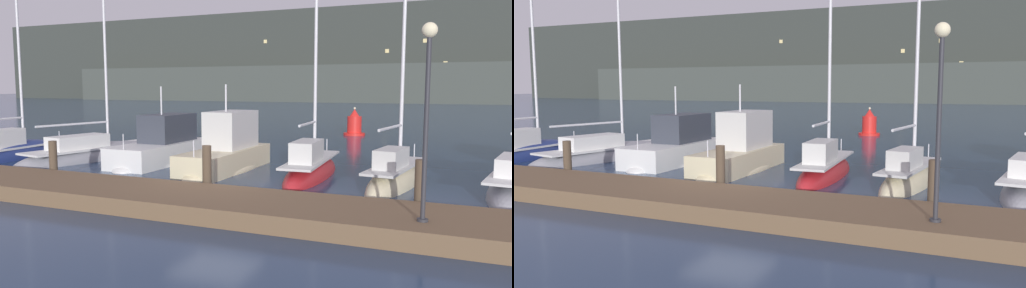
# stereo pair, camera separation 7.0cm
# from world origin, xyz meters

# --- Properties ---
(ground_plane) EXTENTS (400.00, 400.00, 0.00)m
(ground_plane) POSITION_xyz_m (0.00, 0.00, 0.00)
(ground_plane) COLOR navy
(dock) EXTENTS (32.21, 2.80, 0.45)m
(dock) POSITION_xyz_m (0.00, -2.17, 0.23)
(dock) COLOR brown
(dock) RESTS_ON ground
(mooring_pile_1) EXTENTS (0.28, 0.28, 1.42)m
(mooring_pile_1) POSITION_xyz_m (-6.19, -0.52, 0.71)
(mooring_pile_1) COLOR #4C3D2D
(mooring_pile_1) RESTS_ON ground
(mooring_pile_2) EXTENTS (0.28, 0.28, 1.55)m
(mooring_pile_2) POSITION_xyz_m (0.00, -0.52, 0.78)
(mooring_pile_2) COLOR #4C3D2D
(mooring_pile_2) RESTS_ON ground
(mooring_pile_3) EXTENTS (0.28, 0.28, 1.48)m
(mooring_pile_3) POSITION_xyz_m (6.19, -0.52, 0.74)
(mooring_pile_3) COLOR #4C3D2D
(mooring_pile_3) RESTS_ON ground
(sailboat_berth_1) EXTENTS (1.75, 6.29, 8.80)m
(sailboat_berth_1) POSITION_xyz_m (-12.09, 2.92, 0.13)
(sailboat_berth_1) COLOR navy
(sailboat_berth_1) RESTS_ON ground
(sailboat_berth_2) EXTENTS (3.35, 8.51, 10.80)m
(sailboat_berth_2) POSITION_xyz_m (-8.62, 4.40, 0.11)
(sailboat_berth_2) COLOR gray
(sailboat_berth_2) RESTS_ON ground
(motorboat_berth_3) EXTENTS (2.14, 6.07, 3.81)m
(motorboat_berth_3) POSITION_xyz_m (-5.10, 4.61, 0.43)
(motorboat_berth_3) COLOR white
(motorboat_berth_3) RESTS_ON ground
(motorboat_berth_4) EXTENTS (1.96, 5.77, 3.88)m
(motorboat_berth_4) POSITION_xyz_m (-1.65, 4.05, 0.49)
(motorboat_berth_4) COLOR beige
(motorboat_berth_4) RESTS_ON ground
(sailboat_berth_5) EXTENTS (1.79, 6.19, 9.68)m
(sailboat_berth_5) POSITION_xyz_m (1.91, 3.96, 0.17)
(sailboat_berth_5) COLOR red
(sailboat_berth_5) RESTS_ON ground
(sailboat_berth_6) EXTENTS (1.91, 5.54, 9.22)m
(sailboat_berth_6) POSITION_xyz_m (5.06, 3.41, 0.15)
(sailboat_berth_6) COLOR beige
(sailboat_berth_6) RESTS_ON ground
(channel_buoy) EXTENTS (1.45, 1.45, 1.93)m
(channel_buoy) POSITION_xyz_m (-0.09, 20.45, 0.71)
(channel_buoy) COLOR red
(channel_buoy) RESTS_ON ground
(dock_lamppost) EXTENTS (0.32, 0.32, 4.18)m
(dock_lamppost) POSITION_xyz_m (6.46, -2.69, 3.23)
(dock_lamppost) COLOR #2D2D33
(dock_lamppost) RESTS_ON dock
(hillside_backdrop) EXTENTS (240.00, 23.00, 21.03)m
(hillside_backdrop) POSITION_xyz_m (-1.94, 103.35, 9.70)
(hillside_backdrop) COLOR #333833
(hillside_backdrop) RESTS_ON ground
(rowboat_adrift) EXTENTS (2.97, 1.15, 0.56)m
(rowboat_adrift) POSITION_xyz_m (-19.70, 8.43, 0.00)
(rowboat_adrift) COLOR red
(rowboat_adrift) RESTS_ON ground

